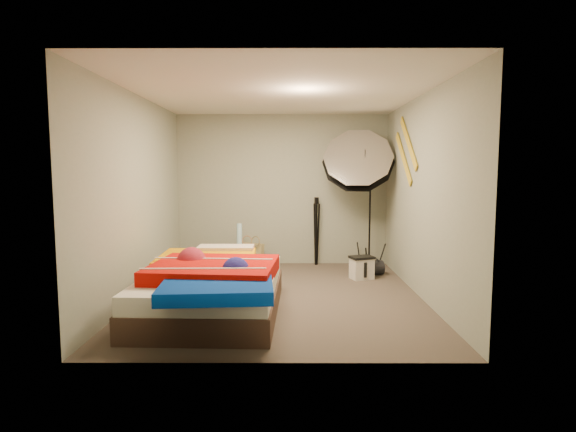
{
  "coord_description": "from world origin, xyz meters",
  "views": [
    {
      "loc": [
        0.12,
        -5.53,
        1.57
      ],
      "look_at": [
        0.1,
        0.6,
        0.95
      ],
      "focal_mm": 28.0,
      "sensor_mm": 36.0,
      "label": 1
    }
  ],
  "objects_px": {
    "duffel_bag": "(371,268)",
    "camera_tripod": "(316,226)",
    "wrapping_roll": "(239,247)",
    "tote_bag": "(253,254)",
    "bed": "(213,286)",
    "photo_umbrella": "(358,163)",
    "camera_case": "(362,268)"
  },
  "relations": [
    {
      "from": "bed",
      "to": "wrapping_roll",
      "type": "bearing_deg",
      "value": 88.59
    },
    {
      "from": "tote_bag",
      "to": "camera_case",
      "type": "height_order",
      "value": "tote_bag"
    },
    {
      "from": "tote_bag",
      "to": "camera_tripod",
      "type": "xyz_separation_m",
      "value": [
        1.06,
        -0.02,
        0.47
      ]
    },
    {
      "from": "tote_bag",
      "to": "bed",
      "type": "distance_m",
      "value": 2.6
    },
    {
      "from": "camera_tripod",
      "to": "wrapping_roll",
      "type": "bearing_deg",
      "value": -161.94
    },
    {
      "from": "tote_bag",
      "to": "photo_umbrella",
      "type": "bearing_deg",
      "value": 12.14
    },
    {
      "from": "wrapping_roll",
      "to": "duffel_bag",
      "type": "distance_m",
      "value": 2.07
    },
    {
      "from": "camera_case",
      "to": "wrapping_roll",
      "type": "bearing_deg",
      "value": 143.91
    },
    {
      "from": "tote_bag",
      "to": "camera_case",
      "type": "relative_size",
      "value": 1.18
    },
    {
      "from": "tote_bag",
      "to": "duffel_bag",
      "type": "height_order",
      "value": "tote_bag"
    },
    {
      "from": "camera_case",
      "to": "bed",
      "type": "height_order",
      "value": "bed"
    },
    {
      "from": "camera_tripod",
      "to": "tote_bag",
      "type": "bearing_deg",
      "value": 178.82
    },
    {
      "from": "camera_case",
      "to": "photo_umbrella",
      "type": "distance_m",
      "value": 1.66
    },
    {
      "from": "duffel_bag",
      "to": "camera_tripod",
      "type": "height_order",
      "value": "camera_tripod"
    },
    {
      "from": "duffel_bag",
      "to": "camera_tripod",
      "type": "relative_size",
      "value": 0.31
    },
    {
      "from": "tote_bag",
      "to": "wrapping_roll",
      "type": "relative_size",
      "value": 0.49
    },
    {
      "from": "tote_bag",
      "to": "wrapping_roll",
      "type": "bearing_deg",
      "value": -88.36
    },
    {
      "from": "tote_bag",
      "to": "camera_case",
      "type": "distance_m",
      "value": 1.95
    },
    {
      "from": "bed",
      "to": "photo_umbrella",
      "type": "distance_m",
      "value": 3.24
    },
    {
      "from": "tote_bag",
      "to": "camera_tripod",
      "type": "distance_m",
      "value": 1.16
    },
    {
      "from": "wrapping_roll",
      "to": "camera_case",
      "type": "xyz_separation_m",
      "value": [
        1.85,
        -0.58,
        -0.22
      ]
    },
    {
      "from": "tote_bag",
      "to": "wrapping_roll",
      "type": "distance_m",
      "value": 0.5
    },
    {
      "from": "wrapping_roll",
      "to": "duffel_bag",
      "type": "bearing_deg",
      "value": -9.5
    },
    {
      "from": "bed",
      "to": "photo_umbrella",
      "type": "height_order",
      "value": "photo_umbrella"
    },
    {
      "from": "bed",
      "to": "camera_tripod",
      "type": "xyz_separation_m",
      "value": [
        1.3,
        2.56,
        0.35
      ]
    },
    {
      "from": "wrapping_roll",
      "to": "camera_tripod",
      "type": "bearing_deg",
      "value": 18.06
    },
    {
      "from": "tote_bag",
      "to": "camera_tripod",
      "type": "relative_size",
      "value": 0.32
    },
    {
      "from": "camera_tripod",
      "to": "camera_case",
      "type": "bearing_deg",
      "value": -58.49
    },
    {
      "from": "tote_bag",
      "to": "duffel_bag",
      "type": "xyz_separation_m",
      "value": [
        1.85,
        -0.77,
        -0.07
      ]
    },
    {
      "from": "wrapping_roll",
      "to": "duffel_bag",
      "type": "xyz_separation_m",
      "value": [
        2.03,
        -0.34,
        -0.26
      ]
    },
    {
      "from": "wrapping_roll",
      "to": "bed",
      "type": "height_order",
      "value": "wrapping_roll"
    },
    {
      "from": "tote_bag",
      "to": "bed",
      "type": "height_order",
      "value": "bed"
    }
  ]
}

